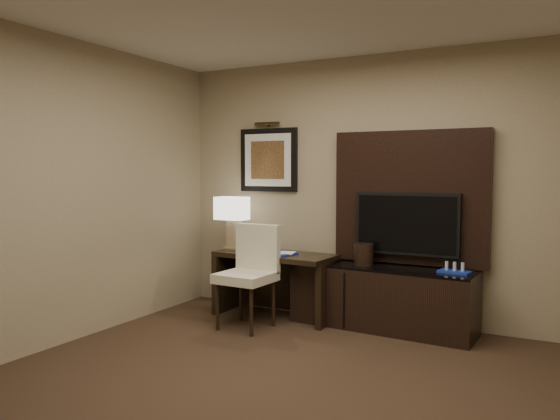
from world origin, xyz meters
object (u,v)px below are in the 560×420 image
Objects in this scene: credenza at (381,298)px; minibar_tray at (455,267)px; desk_chair at (246,276)px; desk at (275,285)px; desk_phone at (255,247)px; table_lamp at (232,223)px; ice_bucket at (364,254)px; tv at (407,224)px.

minibar_tray is (0.68, -0.02, 0.35)m from credenza.
desk is at bearing 86.94° from desk_chair.
desk_chair is 0.55m from desk_phone.
table_lamp is at bearing -175.09° from credenza.
desk_phone is (-0.18, 0.48, 0.22)m from desk_chair.
desk_chair is 4.67× the size of desk_phone.
table_lamp is 2.63× the size of ice_bucket.
tv is (1.32, 0.24, 0.68)m from desk.
ice_bucket reaches higher than desk.
desk is 1.26× the size of tv.
table_lamp is at bearing -174.83° from tv.
credenza is 6.47× the size of minibar_tray.
desk is 0.71× the size of credenza.
desk_chair is 1.83× the size of table_lamp.
minibar_tray is at bearing -18.37° from tv.
desk_phone is at bearing -170.89° from credenza.
tv is at bearing 13.95° from desk_phone.
tv is 3.66× the size of minibar_tray.
tv is 1.90m from table_lamp.
credenza is 1.77× the size of tv.
minibar_tray is at bearing 7.21° from desk_phone.
tv reaches higher than ice_bucket.
minibar_tray is (1.85, 0.58, 0.15)m from desk_chair.
credenza is 0.76m from tv.
tv reaches higher than table_lamp.
desk_chair is at bearing -91.79° from desk.
ice_bucket is (0.99, 0.59, 0.20)m from desk_chair.
table_lamp is at bearing 135.56° from desk_chair.
minibar_tray is (0.86, -0.01, -0.06)m from ice_bucket.
tv reaches higher than desk.
minibar_tray is (2.37, 0.01, -0.30)m from table_lamp.
minibar_tray is at bearing 20.46° from desk_chair.
tv is at bearing 38.77° from credenza.
table_lamp is 0.42m from desk_phone.
table_lamp is 1.53m from ice_bucket.
table_lamp reaches higher than desk_phone.
table_lamp is at bearing -179.73° from minibar_tray.
desk_phone is 1.17m from ice_bucket.
tv is 0.98× the size of desk_chair.
desk_chair is at bearing -149.00° from credenza.
tv is 4.73× the size of ice_bucket.
credenza is 0.45m from ice_bucket.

